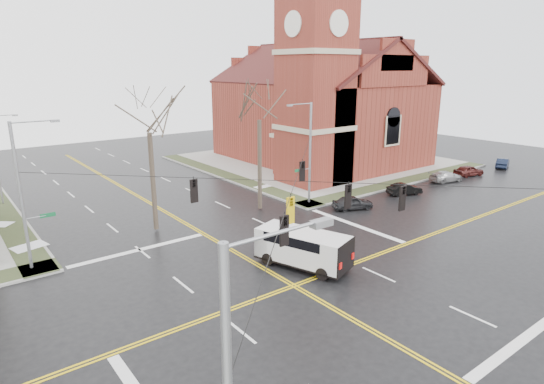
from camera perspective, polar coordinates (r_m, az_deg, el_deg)
ground at (r=26.63m, az=2.77°, el=-11.67°), size 120.00×120.00×0.00m
sidewalks at (r=26.59m, az=2.77°, el=-11.53°), size 80.00×80.00×0.17m
road_markings at (r=26.62m, az=2.77°, el=-11.66°), size 100.00×100.00×0.01m
church at (r=58.79m, az=5.81°, el=11.83°), size 24.28×27.48×27.50m
signal_pole_ne at (r=40.44m, az=4.62°, el=5.22°), size 2.75×0.22×9.00m
signal_pole_nw at (r=30.64m, az=-28.72°, el=-0.04°), size 2.75×0.22×9.00m
span_wires at (r=24.42m, az=2.95°, el=1.38°), size 23.02×23.02×0.03m
traffic_signals at (r=24.13m, az=3.95°, el=-0.66°), size 8.21×8.26×1.30m
cargo_van at (r=28.62m, az=3.47°, el=-6.72°), size 4.09×6.35×2.26m
parked_car_a at (r=40.43m, az=10.09°, el=-1.31°), size 3.85×2.69×1.22m
parked_car_b at (r=46.14m, az=16.29°, el=0.35°), size 3.64×2.30×1.13m
parked_car_c at (r=52.86m, az=21.00°, el=1.84°), size 4.24×2.35×1.16m
parked_car_d at (r=56.57m, az=23.45°, el=2.49°), size 3.93×2.24×1.26m
parked_car_e at (r=63.01m, az=26.96°, el=3.27°), size 3.82×2.46×1.19m
tree_nw_near at (r=34.13m, az=-15.19°, el=8.01°), size 4.00×4.00×11.06m
tree_ne at (r=38.16m, az=-1.61°, el=9.79°), size 4.00×4.00×11.53m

